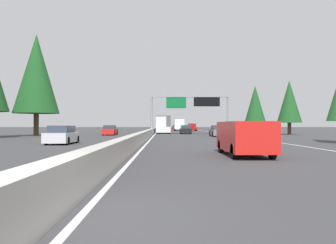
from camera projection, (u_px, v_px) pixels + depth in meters
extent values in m
plane|color=#38383A|center=(155.00, 133.00, 65.44)|extent=(320.00, 320.00, 0.00)
cube|color=#ADAAA3|center=(156.00, 129.00, 85.44)|extent=(180.00, 0.56, 0.90)
cube|color=silver|center=(207.00, 131.00, 75.59)|extent=(160.00, 0.16, 0.01)
cube|color=silver|center=(158.00, 132.00, 75.44)|extent=(160.00, 0.16, 0.01)
cylinder|color=gray|center=(152.00, 116.00, 53.52)|extent=(0.36, 0.36, 6.00)
cylinder|color=gray|center=(228.00, 116.00, 53.68)|extent=(0.36, 0.36, 6.00)
cube|color=gray|center=(190.00, 96.00, 53.63)|extent=(0.50, 12.32, 0.50)
cube|color=#0C602D|center=(176.00, 102.00, 53.44)|extent=(0.12, 3.20, 1.90)
cube|color=black|center=(207.00, 102.00, 53.51)|extent=(0.16, 4.20, 1.50)
cube|color=red|center=(244.00, 136.00, 16.58)|extent=(5.00, 1.95, 1.44)
cube|color=#2D3847|center=(257.00, 132.00, 14.28)|extent=(0.08, 1.48, 0.56)
cylinder|color=black|center=(221.00, 146.00, 18.27)|extent=(0.70, 0.24, 0.70)
cylinder|color=black|center=(252.00, 146.00, 18.29)|extent=(0.70, 0.24, 0.70)
cylinder|color=black|center=(234.00, 151.00, 14.87)|extent=(0.70, 0.24, 0.70)
cylinder|color=black|center=(272.00, 151.00, 14.89)|extent=(0.70, 0.24, 0.70)
cube|color=slate|center=(218.00, 132.00, 43.96)|extent=(4.40, 1.80, 0.76)
cube|color=#2D3847|center=(218.00, 127.00, 43.74)|extent=(2.46, 1.51, 0.56)
cylinder|color=black|center=(210.00, 134.00, 45.35)|extent=(0.64, 0.22, 0.64)
cylinder|color=black|center=(222.00, 134.00, 45.38)|extent=(0.64, 0.22, 0.64)
cylinder|color=black|center=(213.00, 134.00, 42.54)|extent=(0.64, 0.22, 0.64)
cylinder|color=black|center=(226.00, 134.00, 42.56)|extent=(0.64, 0.22, 0.64)
cube|color=white|center=(163.00, 124.00, 61.70)|extent=(11.50, 2.50, 2.90)
cube|color=#2D3847|center=(163.00, 122.00, 61.71)|extent=(11.04, 2.55, 0.84)
cylinder|color=black|center=(158.00, 130.00, 65.71)|extent=(1.00, 0.30, 1.00)
cylinder|color=black|center=(169.00, 130.00, 65.73)|extent=(1.00, 0.30, 1.00)
cylinder|color=black|center=(157.00, 131.00, 57.66)|extent=(1.00, 0.30, 1.00)
cylinder|color=black|center=(170.00, 131.00, 57.68)|extent=(1.00, 0.30, 1.00)
cube|color=maroon|center=(192.00, 128.00, 83.39)|extent=(5.60, 2.00, 0.70)
cube|color=maroon|center=(192.00, 125.00, 84.41)|extent=(2.24, 1.84, 0.90)
cube|color=#2D3847|center=(192.00, 125.00, 84.41)|extent=(2.02, 1.92, 0.41)
cylinder|color=black|center=(188.00, 129.00, 85.23)|extent=(0.80, 0.28, 0.80)
cylinder|color=black|center=(195.00, 129.00, 85.25)|extent=(0.80, 0.28, 0.80)
cylinder|color=black|center=(189.00, 129.00, 81.53)|extent=(0.80, 0.28, 0.80)
cylinder|color=black|center=(196.00, 129.00, 81.56)|extent=(0.80, 0.28, 0.80)
cube|color=maroon|center=(175.00, 128.00, 114.96)|extent=(4.40, 1.80, 0.76)
cube|color=#2D3847|center=(175.00, 126.00, 114.74)|extent=(2.46, 1.51, 0.56)
cylinder|color=black|center=(172.00, 128.00, 116.35)|extent=(0.64, 0.22, 0.64)
cylinder|color=black|center=(177.00, 128.00, 116.37)|extent=(0.64, 0.22, 0.64)
cylinder|color=black|center=(172.00, 128.00, 113.54)|extent=(0.64, 0.22, 0.64)
cylinder|color=black|center=(177.00, 128.00, 113.56)|extent=(0.64, 0.22, 0.64)
cube|color=white|center=(179.00, 124.00, 84.41)|extent=(6.12, 2.40, 2.50)
cube|color=white|center=(178.00, 125.00, 88.66)|extent=(2.38, 2.30, 1.90)
cylinder|color=black|center=(174.00, 129.00, 88.47)|extent=(0.90, 0.28, 0.90)
cylinder|color=black|center=(182.00, 129.00, 88.49)|extent=(0.90, 0.28, 0.90)
cylinder|color=black|center=(175.00, 129.00, 82.69)|extent=(0.90, 0.28, 0.90)
cylinder|color=black|center=(184.00, 129.00, 82.71)|extent=(0.90, 0.28, 0.90)
cube|color=black|center=(186.00, 131.00, 56.20)|extent=(4.40, 1.80, 0.76)
cube|color=#2D3847|center=(186.00, 127.00, 55.98)|extent=(2.46, 1.51, 0.56)
cylinder|color=black|center=(180.00, 132.00, 57.60)|extent=(0.64, 0.22, 0.64)
cylinder|color=black|center=(190.00, 132.00, 57.62)|extent=(0.64, 0.22, 0.64)
cylinder|color=black|center=(181.00, 132.00, 54.78)|extent=(0.64, 0.22, 0.64)
cylinder|color=black|center=(191.00, 132.00, 54.80)|extent=(0.64, 0.22, 0.64)
cube|color=red|center=(110.00, 132.00, 49.54)|extent=(4.40, 1.80, 0.76)
cube|color=#2D3847|center=(110.00, 127.00, 49.33)|extent=(2.46, 1.51, 0.56)
cylinder|color=black|center=(106.00, 133.00, 50.94)|extent=(0.64, 0.22, 0.64)
cylinder|color=black|center=(117.00, 133.00, 50.96)|extent=(0.64, 0.22, 0.64)
cylinder|color=black|center=(103.00, 133.00, 48.13)|extent=(0.64, 0.22, 0.64)
cylinder|color=black|center=(114.00, 133.00, 48.15)|extent=(0.64, 0.22, 0.64)
cube|color=silver|center=(63.00, 137.00, 26.63)|extent=(4.40, 1.80, 0.76)
cube|color=#2D3847|center=(62.00, 129.00, 26.42)|extent=(2.46, 1.51, 0.56)
cylinder|color=black|center=(58.00, 139.00, 28.03)|extent=(0.64, 0.22, 0.64)
cylinder|color=black|center=(77.00, 139.00, 28.05)|extent=(0.64, 0.22, 0.64)
cylinder|color=black|center=(46.00, 141.00, 25.21)|extent=(0.64, 0.22, 0.64)
cylinder|color=black|center=(67.00, 141.00, 25.23)|extent=(0.64, 0.22, 0.64)
cylinder|color=#4C3823|center=(289.00, 129.00, 52.23)|extent=(0.56, 0.56, 1.88)
cone|color=#194C1E|center=(289.00, 101.00, 52.27)|extent=(3.76, 3.76, 6.66)
cylinder|color=#4C3823|center=(255.00, 128.00, 63.51)|extent=(0.58, 0.58, 1.99)
cone|color=#194C1E|center=(255.00, 104.00, 63.55)|extent=(3.98, 3.98, 7.05)
cylinder|color=#4C3823|center=(36.00, 125.00, 46.64)|extent=(0.70, 0.70, 3.14)
cone|color=#194C1E|center=(36.00, 74.00, 46.70)|extent=(6.28, 6.28, 11.14)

